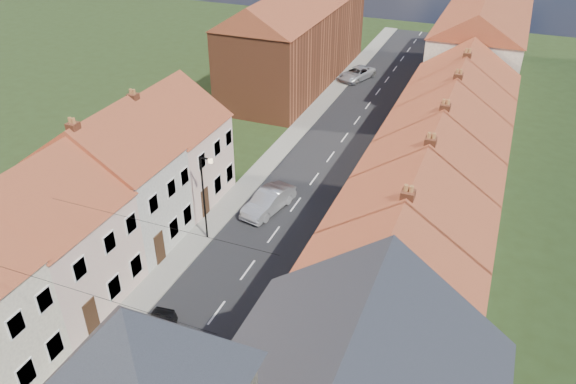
# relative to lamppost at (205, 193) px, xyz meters

# --- Properties ---
(road) EXTENTS (7.00, 90.00, 0.02)m
(road) POSITION_rel_lamppost_xyz_m (3.81, 10.00, -3.53)
(road) COLOR black
(road) RESTS_ON ground
(pavement_left) EXTENTS (1.80, 90.00, 0.12)m
(pavement_left) POSITION_rel_lamppost_xyz_m (-0.59, 10.00, -3.48)
(pavement_left) COLOR #A39F94
(pavement_left) RESTS_ON ground
(pavement_right) EXTENTS (1.80, 90.00, 0.12)m
(pavement_right) POSITION_rel_lamppost_xyz_m (8.21, 10.00, -3.48)
(pavement_right) COLOR #A39F94
(pavement_right) RESTS_ON ground
(cottage_r_tudor) EXTENTS (8.30, 5.20, 9.00)m
(cottage_r_tudor) POSITION_rel_lamppost_xyz_m (13.08, -7.30, 0.93)
(cottage_r_tudor) COLOR white
(cottage_r_tudor) RESTS_ON ground
(cottage_r_white_near) EXTENTS (8.30, 6.00, 9.00)m
(cottage_r_white_near) POSITION_rel_lamppost_xyz_m (13.11, -1.90, 0.94)
(cottage_r_white_near) COLOR white
(cottage_r_white_near) RESTS_ON ground
(cottage_r_cream_mid) EXTENTS (8.30, 5.20, 9.00)m
(cottage_r_cream_mid) POSITION_rel_lamppost_xyz_m (13.11, 3.50, 0.94)
(cottage_r_cream_mid) COLOR white
(cottage_r_cream_mid) RESTS_ON ground
(cottage_r_pink) EXTENTS (8.30, 6.00, 9.00)m
(cottage_r_pink) POSITION_rel_lamppost_xyz_m (13.11, 8.90, 0.94)
(cottage_r_pink) COLOR white
(cottage_r_pink) RESTS_ON ground
(cottage_r_white_far) EXTENTS (8.30, 5.20, 9.00)m
(cottage_r_white_far) POSITION_rel_lamppost_xyz_m (13.11, 14.30, 0.94)
(cottage_r_white_far) COLOR silver
(cottage_r_white_far) RESTS_ON ground
(cottage_r_cream_far) EXTENTS (8.30, 6.00, 9.00)m
(cottage_r_cream_far) POSITION_rel_lamppost_xyz_m (13.11, 19.70, 0.94)
(cottage_r_cream_far) COLOR white
(cottage_r_cream_far) RESTS_ON ground
(cottage_l_white) EXTENTS (8.30, 6.90, 8.80)m
(cottage_l_white) POSITION_rel_lamppost_xyz_m (-5.49, -8.05, 0.83)
(cottage_l_white) COLOR beige
(cottage_l_white) RESTS_ON ground
(cottage_l_brick_mid) EXTENTS (8.30, 5.70, 9.10)m
(cottage_l_brick_mid) POSITION_rel_lamppost_xyz_m (-5.49, -1.95, 0.99)
(cottage_l_brick_mid) COLOR silver
(cottage_l_brick_mid) RESTS_ON ground
(cottage_l_pink) EXTENTS (8.30, 6.30, 8.80)m
(cottage_l_pink) POSITION_rel_lamppost_xyz_m (-5.49, 3.85, 0.83)
(cottage_l_pink) COLOR beige
(cottage_l_pink) RESTS_ON ground
(block_right_far) EXTENTS (8.30, 24.20, 10.50)m
(block_right_far) POSITION_rel_lamppost_xyz_m (13.11, 35.00, 1.76)
(block_right_far) COLOR white
(block_right_far) RESTS_ON ground
(block_left_far) EXTENTS (8.30, 24.20, 10.50)m
(block_left_far) POSITION_rel_lamppost_xyz_m (-5.49, 30.00, 1.76)
(block_left_far) COLOR brown
(block_left_far) RESTS_ON ground
(lamppost) EXTENTS (0.88, 0.15, 6.00)m
(lamppost) POSITION_rel_lamppost_xyz_m (0.00, 0.00, 0.00)
(lamppost) COLOR black
(lamppost) RESTS_ON pavement_left
(car_near) EXTENTS (2.05, 4.10, 1.34)m
(car_near) POSITION_rel_lamppost_xyz_m (1.86, -9.45, -2.87)
(car_near) COLOR black
(car_near) RESTS_ON ground
(car_mid) EXTENTS (2.59, 4.97, 1.56)m
(car_mid) POSITION_rel_lamppost_xyz_m (2.31, 4.59, -2.76)
(car_mid) COLOR #96979D
(car_mid) RESTS_ON ground
(car_distant) EXTENTS (3.75, 5.41, 1.37)m
(car_distant) POSITION_rel_lamppost_xyz_m (0.61, 32.78, -2.85)
(car_distant) COLOR #B4B7BD
(car_distant) RESTS_ON ground
(pedestrian_right) EXTENTS (0.99, 0.88, 1.69)m
(pedestrian_right) POSITION_rel_lamppost_xyz_m (7.51, -3.16, -2.58)
(pedestrian_right) COLOR #292521
(pedestrian_right) RESTS_ON pavement_right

